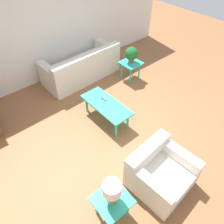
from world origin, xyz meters
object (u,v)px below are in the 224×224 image
coffee_table (106,106)px  side_table_lamp (112,202)px  sofa (82,68)px  potted_plant (132,54)px  side_table_plant (131,65)px  armchair (160,173)px  table_lamp (112,191)px

coffee_table → side_table_lamp: size_ratio=2.36×
sofa → potted_plant: 1.37m
potted_plant → side_table_plant: bearing=-26.6°
potted_plant → side_table_lamp: bearing=131.5°
sofa → armchair: sofa is taller
potted_plant → table_lamp: (-2.47, 2.78, 0.02)m
side_table_lamp → table_lamp: size_ratio=1.21×
coffee_table → table_lamp: bearing=142.6°
armchair → potted_plant: size_ratio=2.32×
side_table_plant → potted_plant: bearing=153.4°
coffee_table → potted_plant: potted_plant is taller
sofa → table_lamp: (-3.33, 1.81, 0.45)m
side_table_plant → potted_plant: size_ratio=1.19×
armchair → potted_plant: (2.56, -1.82, 0.46)m
side_table_plant → side_table_lamp: same height
armchair → table_lamp: bearing=170.7°
armchair → coffee_table: bearing=76.3°
side_table_plant → side_table_lamp: (-2.47, 2.78, 0.00)m
table_lamp → potted_plant: bearing=-48.5°
potted_plant → armchair: bearing=144.6°
side_table_plant → table_lamp: bearing=131.5°
armchair → side_table_lamp: (0.10, 0.96, 0.14)m
side_table_lamp → potted_plant: potted_plant is taller
sofa → table_lamp: size_ratio=5.03×
coffee_table → side_table_plant: bearing=-62.2°
sofa → potted_plant: bearing=136.4°
table_lamp → coffee_table: bearing=-37.4°
potted_plant → coffee_table: bearing=117.8°
armchair → table_lamp: size_ratio=2.35×
side_table_lamp → potted_plant: (2.47, -2.78, 0.32)m
potted_plant → table_lamp: size_ratio=1.01×
armchair → side_table_lamp: size_ratio=1.94×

